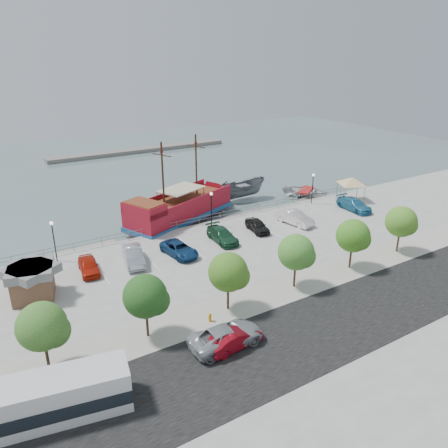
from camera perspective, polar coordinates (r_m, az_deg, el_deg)
ground at (r=48.12m, az=2.27°, el=-3.84°), size 160.00×160.00×0.00m
land_slab at (r=35.05m, az=22.46°, el=-15.61°), size 100.00×58.00×1.20m
street at (r=37.14m, az=16.40°, el=-11.34°), size 100.00×8.00×0.04m
sidewalk at (r=40.68m, az=10.20°, el=-7.65°), size 100.00×4.00×0.05m
seawall_railing at (r=53.64m, az=-2.34°, el=0.68°), size 50.00×0.06×1.00m
far_shore at (r=99.35m, az=-10.82°, el=9.45°), size 40.00×3.00×0.80m
pirate_ship at (r=57.06m, az=-4.85°, el=2.34°), size 18.32×11.27×11.43m
patrol_boat at (r=65.06m, az=2.49°, el=4.36°), size 7.45×3.25×2.81m
speedboat at (r=67.59m, az=10.61°, el=4.06°), size 7.90×8.45×1.43m
dock_west at (r=50.61m, az=-17.43°, el=-3.31°), size 6.85×2.27×0.39m
dock_mid at (r=58.85m, az=3.21°, el=1.23°), size 7.74×3.29×0.43m
dock_east at (r=64.90m, az=10.65°, el=2.84°), size 7.31×4.02×0.40m
shed at (r=40.58m, az=-23.76°, el=-6.85°), size 4.41×4.41×2.97m
canopy_tent at (r=63.50m, az=16.43°, el=5.87°), size 6.00×6.00×3.91m
street_van at (r=32.10m, az=0.30°, el=-14.44°), size 5.58×2.60×1.55m
street_sedan at (r=31.94m, az=1.31°, el=-14.78°), size 4.45×1.91×1.42m
shuttle_bus at (r=28.37m, az=-20.24°, el=-20.35°), size 7.95×4.06×2.67m
fire_hydrant at (r=34.74m, az=-1.85°, el=-12.06°), size 0.26×0.26×0.75m
lamp_post_left at (r=46.11m, az=-21.43°, el=-1.23°), size 0.36×0.36×4.28m
lamp_post_mid at (r=51.76m, az=-1.67°, el=2.74°), size 0.36×0.36×4.28m
lamp_post_right at (r=60.95m, az=11.52°, el=5.24°), size 0.36×0.36×4.28m
tree_a at (r=30.75m, az=-22.38°, el=-12.39°), size 3.30×3.20×5.00m
tree_b at (r=32.09m, az=-9.96°, el=-9.41°), size 3.30×3.20×5.00m
tree_c at (r=34.82m, az=0.81°, el=-6.43°), size 3.30×3.20×5.00m
tree_d at (r=38.63m, az=9.63°, el=-3.79°), size 3.30×3.20×5.00m
tree_e at (r=43.25m, az=16.68°, el=-1.59°), size 3.30×3.20×5.00m
tree_f at (r=48.44m, az=22.29°, el=0.18°), size 3.30×3.20×5.00m
parked_car_a at (r=43.59m, az=-17.26°, el=-5.21°), size 2.17×4.38×1.44m
parked_car_b at (r=44.28m, az=-11.75°, el=-4.07°), size 2.72×5.21×1.64m
parked_car_c at (r=45.33m, az=-5.87°, el=-3.28°), size 2.86×5.11×1.35m
parked_car_d at (r=48.28m, az=-0.23°, el=-1.48°), size 2.34×5.15×1.46m
parked_car_e at (r=51.20m, az=4.37°, el=-0.19°), size 2.30×4.36×1.41m
parked_car_f at (r=53.83m, az=9.24°, el=0.82°), size 2.57×5.23×1.65m
parked_car_h at (r=60.42m, az=16.63°, el=2.46°), size 2.53×5.51×1.56m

